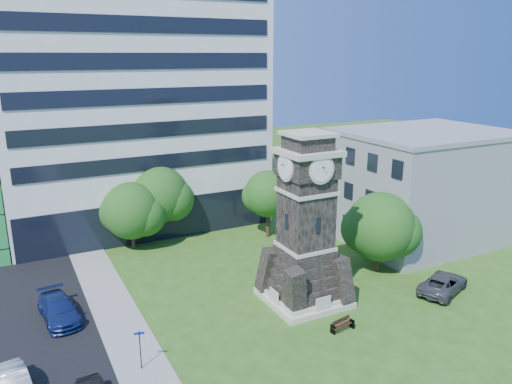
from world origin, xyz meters
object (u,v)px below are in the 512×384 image
clock_tower (305,231)px  park_bench (342,324)px  street_sign (140,346)px  car_east_lot (443,283)px  car_street_north (59,309)px

clock_tower → park_bench: (-0.04, -4.63, -4.84)m
park_bench → street_sign: size_ratio=0.66×
clock_tower → car_east_lot: clock_tower is taller
park_bench → street_sign: street_sign is taller
car_street_north → park_bench: (16.00, -9.80, -0.30)m
clock_tower → street_sign: (-12.58, -2.79, -3.76)m
park_bench → street_sign: bearing=160.2°
car_street_north → car_east_lot: bearing=-24.8°
clock_tower → street_sign: clock_tower is taller
clock_tower → street_sign: size_ratio=5.03×
street_sign → car_east_lot: bearing=11.4°
clock_tower → street_sign: 13.42m
car_street_north → street_sign: street_sign is taller
car_east_lot → park_bench: (-9.97, -0.94, -0.26)m
clock_tower → park_bench: bearing=-90.5°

